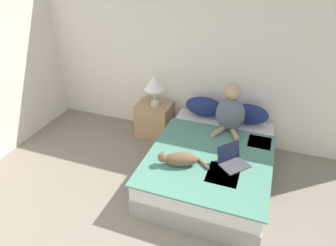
% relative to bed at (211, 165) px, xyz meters
% --- Properties ---
extents(wall_back, '(5.68, 0.05, 2.55)m').
position_rel_bed_xyz_m(wall_back, '(-0.64, 1.04, 1.04)').
color(wall_back, silver).
rests_on(wall_back, ground_plane).
extents(bed, '(1.48, 1.93, 0.47)m').
position_rel_bed_xyz_m(bed, '(0.00, 0.00, 0.00)').
color(bed, '#9E998E').
rests_on(bed, ground_plane).
extents(pillow_near, '(0.57, 0.25, 0.29)m').
position_rel_bed_xyz_m(pillow_near, '(-0.32, 0.82, 0.38)').
color(pillow_near, navy).
rests_on(pillow_near, bed).
extents(pillow_far, '(0.57, 0.25, 0.29)m').
position_rel_bed_xyz_m(pillow_far, '(0.32, 0.82, 0.38)').
color(pillow_far, navy).
rests_on(pillow_far, bed).
extents(person_sitting, '(0.40, 0.39, 0.69)m').
position_rel_bed_xyz_m(person_sitting, '(0.10, 0.53, 0.53)').
color(person_sitting, slate).
rests_on(person_sitting, bed).
extents(cat_tabby, '(0.60, 0.32, 0.18)m').
position_rel_bed_xyz_m(cat_tabby, '(-0.30, -0.43, 0.33)').
color(cat_tabby, brown).
rests_on(cat_tabby, bed).
extents(laptop_open, '(0.41, 0.41, 0.23)m').
position_rel_bed_xyz_m(laptop_open, '(0.28, -0.20, 0.29)').
color(laptop_open, '#424247').
rests_on(laptop_open, bed).
extents(nightstand, '(0.52, 0.45, 0.55)m').
position_rel_bed_xyz_m(nightstand, '(-1.10, 0.75, 0.04)').
color(nightstand, tan).
rests_on(nightstand, ground_plane).
extents(table_lamp, '(0.32, 0.32, 0.50)m').
position_rel_bed_xyz_m(table_lamp, '(-1.07, 0.72, 0.69)').
color(table_lamp, beige).
rests_on(table_lamp, nightstand).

